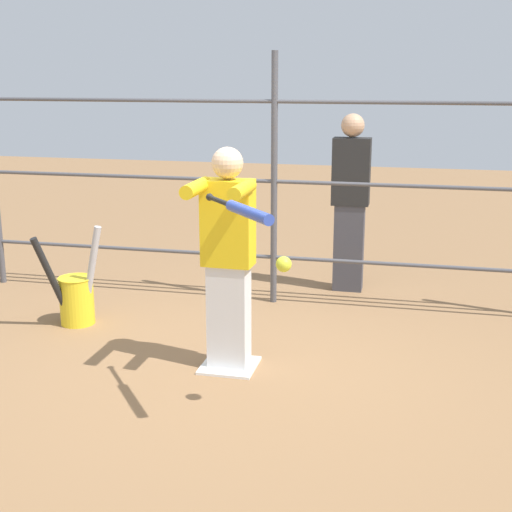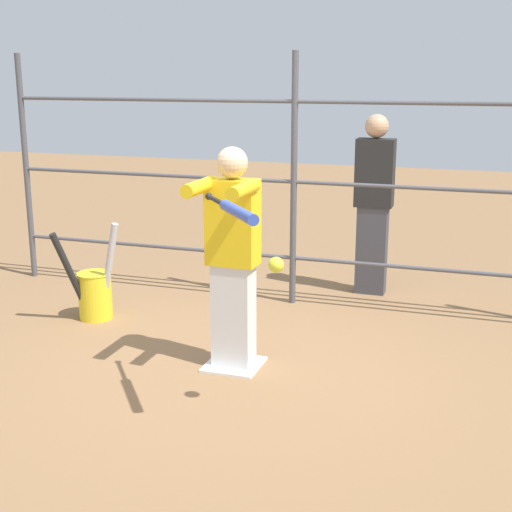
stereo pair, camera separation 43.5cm
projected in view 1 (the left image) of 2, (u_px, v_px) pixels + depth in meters
ground_plane at (229, 367)px, 5.30m from camera, size 24.00×24.00×0.00m
home_plate at (229, 365)px, 5.29m from camera, size 0.40×0.40×0.02m
fence_backstop at (274, 181)px, 6.52m from camera, size 5.82×0.06×2.31m
batter at (228, 253)px, 5.06m from camera, size 0.42×0.55×1.63m
baseball_bat_swinging at (243, 210)px, 4.08m from camera, size 0.59×0.73×0.07m
softball_in_flight at (284, 264)px, 4.25m from camera, size 0.10×0.10×0.10m
bat_bucket at (76, 297)px, 6.14m from camera, size 0.53×0.47×0.89m
bystander_behind_fence at (350, 200)px, 6.96m from camera, size 0.36×0.22×1.75m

